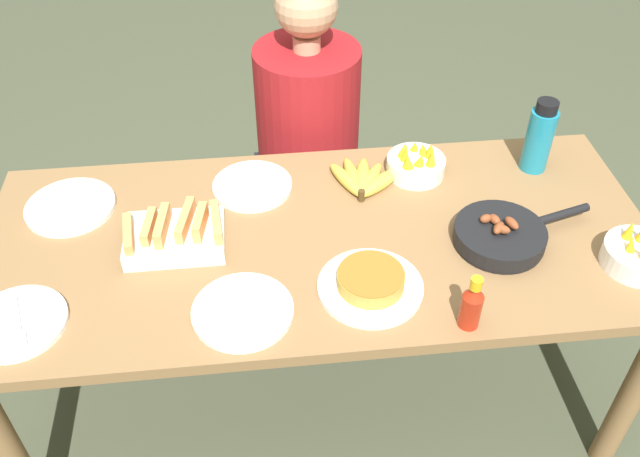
{
  "coord_description": "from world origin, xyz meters",
  "views": [
    {
      "loc": [
        -0.15,
        -1.36,
        1.98
      ],
      "look_at": [
        0.0,
        0.0,
        0.76
      ],
      "focal_mm": 38.0,
      "sensor_mm": 36.0,
      "label": 1
    }
  ],
  "objects_px": {
    "empty_plate_near_front": "(70,207)",
    "water_bottle": "(539,137)",
    "skillet": "(501,235)",
    "fruit_bowl_citrus": "(639,254)",
    "frittata_plate_center": "(371,283)",
    "hot_sauce_bottle": "(472,305)",
    "person_figure": "(308,165)",
    "melon_tray": "(176,235)",
    "banana_bunch": "(364,180)",
    "empty_plate_far_right": "(243,311)",
    "empty_plate_far_left": "(17,323)",
    "fruit_bowl_mango": "(416,164)",
    "empty_plate_mid_edge": "(252,186)"
  },
  "relations": [
    {
      "from": "empty_plate_mid_edge",
      "to": "fruit_bowl_citrus",
      "type": "bearing_deg",
      "value": -23.68
    },
    {
      "from": "empty_plate_near_front",
      "to": "hot_sauce_bottle",
      "type": "distance_m",
      "value": 1.15
    },
    {
      "from": "skillet",
      "to": "fruit_bowl_citrus",
      "type": "bearing_deg",
      "value": -35.95
    },
    {
      "from": "empty_plate_near_front",
      "to": "water_bottle",
      "type": "relative_size",
      "value": 1.09
    },
    {
      "from": "empty_plate_mid_edge",
      "to": "frittata_plate_center",
      "type": "bearing_deg",
      "value": -57.77
    },
    {
      "from": "empty_plate_far_right",
      "to": "empty_plate_far_left",
      "type": "bearing_deg",
      "value": 177.65
    },
    {
      "from": "empty_plate_near_front",
      "to": "water_bottle",
      "type": "bearing_deg",
      "value": 2.0
    },
    {
      "from": "banana_bunch",
      "to": "hot_sauce_bottle",
      "type": "relative_size",
      "value": 1.41
    },
    {
      "from": "empty_plate_near_front",
      "to": "person_figure",
      "type": "xyz_separation_m",
      "value": [
        0.73,
        0.45,
        -0.24
      ]
    },
    {
      "from": "fruit_bowl_citrus",
      "to": "empty_plate_near_front",
      "type": "bearing_deg",
      "value": 165.4
    },
    {
      "from": "fruit_bowl_mango",
      "to": "hot_sauce_bottle",
      "type": "xyz_separation_m",
      "value": [
        -0.0,
        -0.6,
        0.03
      ]
    },
    {
      "from": "melon_tray",
      "to": "fruit_bowl_citrus",
      "type": "distance_m",
      "value": 1.21
    },
    {
      "from": "melon_tray",
      "to": "frittata_plate_center",
      "type": "bearing_deg",
      "value": -24.18
    },
    {
      "from": "empty_plate_far_left",
      "to": "hot_sauce_bottle",
      "type": "relative_size",
      "value": 1.53
    },
    {
      "from": "empty_plate_far_left",
      "to": "empty_plate_far_right",
      "type": "relative_size",
      "value": 0.95
    },
    {
      "from": "hot_sauce_bottle",
      "to": "empty_plate_mid_edge",
      "type": "bearing_deg",
      "value": 130.4
    },
    {
      "from": "empty_plate_near_front",
      "to": "empty_plate_far_right",
      "type": "bearing_deg",
      "value": -43.13
    },
    {
      "from": "empty_plate_mid_edge",
      "to": "empty_plate_far_right",
      "type": "bearing_deg",
      "value": -94.73
    },
    {
      "from": "frittata_plate_center",
      "to": "hot_sauce_bottle",
      "type": "height_order",
      "value": "hot_sauce_bottle"
    },
    {
      "from": "skillet",
      "to": "empty_plate_mid_edge",
      "type": "relative_size",
      "value": 1.7
    },
    {
      "from": "empty_plate_mid_edge",
      "to": "water_bottle",
      "type": "height_order",
      "value": "water_bottle"
    },
    {
      "from": "melon_tray",
      "to": "hot_sauce_bottle",
      "type": "height_order",
      "value": "hot_sauce_bottle"
    },
    {
      "from": "empty_plate_near_front",
      "to": "empty_plate_far_right",
      "type": "relative_size",
      "value": 1.02
    },
    {
      "from": "water_bottle",
      "to": "banana_bunch",
      "type": "bearing_deg",
      "value": -176.47
    },
    {
      "from": "hot_sauce_bottle",
      "to": "person_figure",
      "type": "relative_size",
      "value": 0.13
    },
    {
      "from": "melon_tray",
      "to": "water_bottle",
      "type": "relative_size",
      "value": 1.14
    },
    {
      "from": "skillet",
      "to": "frittata_plate_center",
      "type": "xyz_separation_m",
      "value": [
        -0.38,
        -0.13,
        -0.01
      ]
    },
    {
      "from": "hot_sauce_bottle",
      "to": "empty_plate_far_left",
      "type": "bearing_deg",
      "value": 173.98
    },
    {
      "from": "banana_bunch",
      "to": "person_figure",
      "type": "xyz_separation_m",
      "value": [
        -0.13,
        0.44,
        -0.25
      ]
    },
    {
      "from": "frittata_plate_center",
      "to": "skillet",
      "type": "bearing_deg",
      "value": 19.3
    },
    {
      "from": "fruit_bowl_citrus",
      "to": "hot_sauce_bottle",
      "type": "height_order",
      "value": "hot_sauce_bottle"
    },
    {
      "from": "banana_bunch",
      "to": "melon_tray",
      "type": "xyz_separation_m",
      "value": [
        -0.54,
        -0.2,
        0.02
      ]
    },
    {
      "from": "skillet",
      "to": "fruit_bowl_mango",
      "type": "height_order",
      "value": "fruit_bowl_mango"
    },
    {
      "from": "fruit_bowl_citrus",
      "to": "frittata_plate_center",
      "type": "bearing_deg",
      "value": -178.97
    },
    {
      "from": "fruit_bowl_citrus",
      "to": "fruit_bowl_mango",
      "type": "bearing_deg",
      "value": 137.41
    },
    {
      "from": "banana_bunch",
      "to": "fruit_bowl_citrus",
      "type": "bearing_deg",
      "value": -31.94
    },
    {
      "from": "empty_plate_near_front",
      "to": "hot_sauce_bottle",
      "type": "bearing_deg",
      "value": -28.06
    },
    {
      "from": "banana_bunch",
      "to": "hot_sauce_bottle",
      "type": "distance_m",
      "value": 0.58
    },
    {
      "from": "melon_tray",
      "to": "empty_plate_far_right",
      "type": "relative_size",
      "value": 1.07
    },
    {
      "from": "empty_plate_far_right",
      "to": "person_figure",
      "type": "height_order",
      "value": "person_figure"
    },
    {
      "from": "banana_bunch",
      "to": "skillet",
      "type": "xyz_separation_m",
      "value": [
        0.33,
        -0.29,
        0.01
      ]
    },
    {
      "from": "fruit_bowl_citrus",
      "to": "melon_tray",
      "type": "bearing_deg",
      "value": 170.14
    },
    {
      "from": "banana_bunch",
      "to": "frittata_plate_center",
      "type": "height_order",
      "value": "frittata_plate_center"
    },
    {
      "from": "empty_plate_far_right",
      "to": "fruit_bowl_mango",
      "type": "xyz_separation_m",
      "value": [
        0.54,
        0.51,
        0.03
      ]
    },
    {
      "from": "empty_plate_far_right",
      "to": "fruit_bowl_citrus",
      "type": "height_order",
      "value": "fruit_bowl_citrus"
    },
    {
      "from": "banana_bunch",
      "to": "skillet",
      "type": "height_order",
      "value": "skillet"
    },
    {
      "from": "melon_tray",
      "to": "water_bottle",
      "type": "bearing_deg",
      "value": 12.26
    },
    {
      "from": "banana_bunch",
      "to": "water_bottle",
      "type": "xyz_separation_m",
      "value": [
        0.53,
        0.03,
        0.09
      ]
    },
    {
      "from": "water_bottle",
      "to": "skillet",
      "type": "bearing_deg",
      "value": -122.41
    },
    {
      "from": "empty_plate_near_front",
      "to": "fruit_bowl_mango",
      "type": "distance_m",
      "value": 1.02
    }
  ]
}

